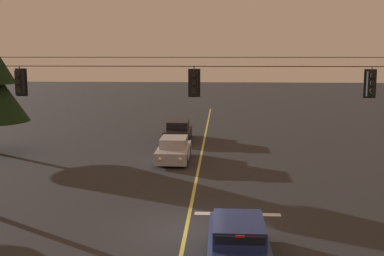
{
  "coord_description": "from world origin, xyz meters",
  "views": [
    {
      "loc": [
        1.22,
        -16.29,
        6.28
      ],
      "look_at": [
        0.0,
        3.63,
        3.18
      ],
      "focal_mm": 44.97,
      "sensor_mm": 36.0,
      "label": 1
    }
  ],
  "objects": [
    {
      "name": "stop_bar_paint",
      "position": [
        1.9,
        2.03,
        0.0
      ],
      "size": [
        3.4,
        0.36,
        0.01
      ],
      "primitive_type": "cube",
      "color": "silver",
      "rests_on": "ground"
    },
    {
      "name": "car_oncoming_lead",
      "position": [
        -1.55,
        11.42,
        0.65
      ],
      "size": [
        1.8,
        4.42,
        1.39
      ],
      "color": "#A5A5AD",
      "rests_on": "ground"
    },
    {
      "name": "car_oncoming_trailing",
      "position": [
        -1.93,
        18.4,
        0.65
      ],
      "size": [
        1.8,
        4.42,
        1.39
      ],
      "color": "black",
      "rests_on": "ground"
    },
    {
      "name": "traffic_light_centre",
      "position": [
        6.97,
        2.61,
        5.13
      ],
      "size": [
        0.48,
        0.41,
        1.22
      ],
      "color": "black"
    },
    {
      "name": "traffic_light_left_inner",
      "position": [
        0.14,
        2.61,
        5.13
      ],
      "size": [
        0.48,
        0.41,
        1.22
      ],
      "color": "black"
    },
    {
      "name": "ground_plane",
      "position": [
        0.0,
        0.0,
        0.0
      ],
      "size": [
        180.0,
        180.0,
        0.0
      ],
      "primitive_type": "plane",
      "color": "#28282B"
    },
    {
      "name": "signal_span_assembly",
      "position": [
        -0.0,
        2.63,
        3.75
      ],
      "size": [
        21.56,
        0.32,
        7.19
      ],
      "color": "#38281C",
      "rests_on": "ground"
    },
    {
      "name": "lane_centre_stripe",
      "position": [
        0.0,
        8.63,
        0.0
      ],
      "size": [
        0.14,
        60.0,
        0.01
      ],
      "primitive_type": "cube",
      "color": "#D1C64C",
      "rests_on": "ground"
    },
    {
      "name": "car_waiting_near_lane",
      "position": [
        1.77,
        -2.48,
        0.65
      ],
      "size": [
        1.8,
        4.33,
        1.39
      ],
      "color": "navy",
      "rests_on": "ground"
    },
    {
      "name": "traffic_light_leftmost",
      "position": [
        -6.88,
        2.61,
        5.13
      ],
      "size": [
        0.48,
        0.41,
        1.22
      ],
      "color": "black"
    }
  ]
}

